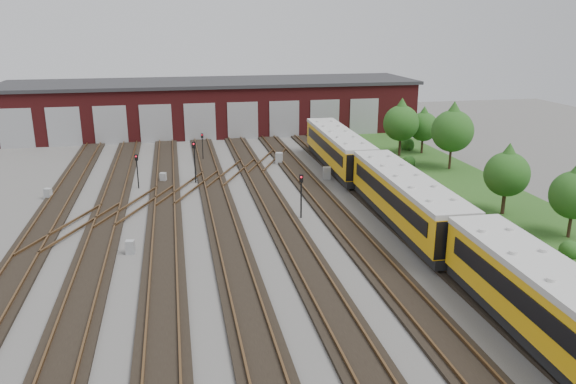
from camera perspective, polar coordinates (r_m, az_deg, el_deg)
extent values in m
plane|color=#4C4946|center=(34.59, -2.44, -5.87)|extent=(120.00, 120.00, 0.00)
cube|color=black|center=(35.37, -25.62, -6.93)|extent=(2.40, 70.00, 0.18)
cube|color=brown|center=(35.50, -26.78, -6.72)|extent=(0.10, 70.00, 0.15)
cube|color=brown|center=(35.13, -24.52, -6.65)|extent=(0.10, 70.00, 0.15)
cube|color=black|center=(34.57, -19.15, -6.70)|extent=(2.40, 70.00, 0.18)
cube|color=brown|center=(34.61, -20.36, -6.50)|extent=(0.10, 70.00, 0.15)
cube|color=brown|center=(34.40, -17.99, -6.40)|extent=(0.10, 70.00, 0.15)
cube|color=black|center=(34.21, -12.48, -6.38)|extent=(2.40, 70.00, 0.18)
cube|color=brown|center=(34.18, -13.70, -6.19)|extent=(0.10, 70.00, 0.15)
cube|color=brown|center=(34.13, -11.29, -6.06)|extent=(0.10, 70.00, 0.15)
cube|color=black|center=(34.32, -5.76, -5.97)|extent=(2.40, 70.00, 0.18)
cube|color=brown|center=(34.20, -6.97, -5.79)|extent=(0.10, 70.00, 0.15)
cube|color=brown|center=(34.33, -4.57, -5.63)|extent=(0.10, 70.00, 0.15)
cube|color=black|center=(34.89, 0.81, -5.49)|extent=(2.40, 70.00, 0.18)
cube|color=brown|center=(34.70, -0.35, -5.32)|extent=(0.10, 70.00, 0.15)
cube|color=brown|center=(34.98, 1.97, -5.14)|extent=(0.10, 70.00, 0.15)
cube|color=black|center=(35.91, 7.08, -4.96)|extent=(2.40, 70.00, 0.18)
cube|color=brown|center=(35.63, 5.99, -4.81)|extent=(0.10, 70.00, 0.15)
cube|color=brown|center=(36.07, 8.18, -4.62)|extent=(0.10, 70.00, 0.15)
cube|color=black|center=(37.32, 12.94, -4.41)|extent=(2.40, 70.00, 0.18)
cube|color=brown|center=(36.98, 11.94, -4.27)|extent=(0.10, 70.00, 0.15)
cube|color=brown|center=(37.56, 13.95, -4.08)|extent=(0.10, 70.00, 0.15)
cube|color=black|center=(39.09, 18.30, -3.87)|extent=(2.40, 70.00, 0.18)
cube|color=brown|center=(38.70, 17.40, -3.73)|extent=(0.10, 70.00, 0.15)
cube|color=brown|center=(39.39, 19.23, -3.55)|extent=(0.10, 70.00, 0.15)
cube|color=brown|center=(43.64, -15.02, -1.20)|extent=(5.40, 9.62, 0.15)
cube|color=brown|center=(47.37, -9.96, 0.55)|extent=(5.40, 9.62, 0.15)
cube|color=brown|center=(51.46, -5.67, 2.04)|extent=(5.40, 9.62, 0.15)
cube|color=brown|center=(40.36, -20.98, -3.25)|extent=(5.40, 9.62, 0.15)
cube|color=brown|center=(55.82, -2.02, 3.29)|extent=(5.40, 9.62, 0.15)
cube|color=#571517|center=(72.43, -7.61, 8.51)|extent=(50.00, 12.00, 6.00)
cube|color=#29292B|center=(72.04, -7.71, 10.99)|extent=(51.00, 12.50, 0.40)
cube|color=#9A9B9F|center=(68.59, -25.93, 5.82)|extent=(3.60, 0.12, 4.40)
cube|color=#9A9B9F|center=(67.52, -21.81, 6.16)|extent=(3.60, 0.12, 4.40)
cube|color=#9A9B9F|center=(66.81, -17.57, 6.48)|extent=(3.60, 0.12, 4.40)
cube|color=#9A9B9F|center=(66.47, -13.26, 6.77)|extent=(3.60, 0.12, 4.40)
cube|color=#9A9B9F|center=(66.50, -8.92, 7.02)|extent=(3.60, 0.12, 4.40)
cube|color=#9A9B9F|center=(66.91, -4.62, 7.22)|extent=(3.60, 0.12, 4.40)
cube|color=#9A9B9F|center=(67.69, -0.38, 7.39)|extent=(3.60, 0.12, 4.40)
cube|color=#9A9B9F|center=(68.82, 3.74, 7.51)|extent=(3.60, 0.12, 4.40)
cube|color=#9A9B9F|center=(70.29, 7.72, 7.59)|extent=(3.60, 0.12, 4.40)
cube|color=#1B4517|center=(49.75, 17.72, 0.51)|extent=(8.00, 55.00, 0.05)
cube|color=black|center=(26.39, 25.70, -13.79)|extent=(2.98, 15.79, 0.63)
cube|color=#E9A00C|center=(25.71, 26.12, -10.96)|extent=(3.29, 15.80, 2.30)
cube|color=beige|center=(25.17, 26.51, -8.30)|extent=(3.40, 15.81, 0.31)
cube|color=black|center=(24.85, 23.55, -10.91)|extent=(0.57, 13.82, 0.89)
cube|color=black|center=(38.94, 11.73, -2.56)|extent=(2.98, 15.79, 0.63)
cube|color=#E9A00C|center=(38.49, 11.85, -0.50)|extent=(3.29, 15.80, 2.30)
cube|color=beige|center=(38.12, 11.97, 1.38)|extent=(3.40, 15.81, 0.31)
cube|color=black|center=(37.94, 9.93, -0.22)|extent=(0.57, 13.82, 0.89)
cube|color=black|center=(38.92, 13.78, -0.02)|extent=(0.57, 13.82, 0.89)
cube|color=black|center=(53.37, 5.06, 3.03)|extent=(2.98, 15.79, 0.63)
cube|color=#E9A00C|center=(53.04, 5.10, 4.57)|extent=(3.29, 15.80, 2.30)
cube|color=beige|center=(52.78, 5.13, 5.95)|extent=(3.40, 15.81, 0.31)
cube|color=black|center=(52.66, 3.64, 4.80)|extent=(0.57, 13.82, 0.89)
cube|color=black|center=(53.34, 6.55, 4.88)|extent=(0.57, 13.82, 0.89)
cylinder|color=black|center=(48.39, -15.03, 1.74)|extent=(0.10, 0.10, 2.41)
cube|color=black|center=(48.04, -15.16, 3.42)|extent=(0.27, 0.18, 0.50)
sphere|color=red|center=(47.92, -15.17, 3.51)|extent=(0.12, 0.12, 0.12)
cylinder|color=black|center=(48.96, -9.43, 2.66)|extent=(0.11, 0.11, 3.05)
cube|color=black|center=(48.56, -9.53, 4.73)|extent=(0.32, 0.24, 0.57)
sphere|color=red|center=(48.42, -9.53, 4.83)|extent=(0.14, 0.14, 0.14)
cylinder|color=black|center=(57.00, -8.66, 4.32)|extent=(0.09, 0.09, 2.32)
cube|color=black|center=(56.72, -8.72, 5.68)|extent=(0.24, 0.18, 0.43)
sphere|color=red|center=(56.62, -8.72, 5.75)|extent=(0.10, 0.10, 0.10)
cylinder|color=black|center=(39.62, 1.34, -0.82)|extent=(0.11, 0.11, 2.64)
cube|color=black|center=(39.16, 1.36, 1.40)|extent=(0.31, 0.24, 0.56)
sphere|color=red|center=(39.03, 1.40, 1.52)|extent=(0.13, 0.13, 0.13)
cube|color=#97999B|center=(47.92, -23.20, -0.17)|extent=(0.65, 0.61, 0.88)
cube|color=#97999B|center=(49.88, -12.57, 1.44)|extent=(0.62, 0.56, 0.85)
cube|color=#97999B|center=(35.09, -15.73, -5.43)|extent=(0.58, 0.51, 0.85)
cube|color=#97999B|center=(55.18, -0.90, 3.46)|extent=(0.81, 0.74, 1.11)
cube|color=#97999B|center=(49.82, 3.96, 1.93)|extent=(0.74, 0.65, 1.09)
cylinder|color=#322016|center=(59.46, 11.27, 4.49)|extent=(0.25, 0.25, 1.88)
sphere|color=#1D4A15|center=(58.99, 11.41, 6.87)|extent=(3.65, 3.65, 3.65)
cone|color=#1D4A15|center=(58.78, 11.48, 8.12)|extent=(3.13, 3.13, 2.61)
cylinder|color=#322016|center=(61.14, 13.45, 4.54)|extent=(0.24, 0.24, 1.57)
sphere|color=#1D4A15|center=(60.74, 13.59, 6.46)|extent=(3.04, 3.04, 3.04)
cone|color=#1D4A15|center=(60.56, 13.66, 7.47)|extent=(2.61, 2.61, 2.17)
cylinder|color=#322016|center=(55.10, 16.13, 3.24)|extent=(0.23, 0.23, 2.00)
sphere|color=#1D4A15|center=(54.56, 16.36, 5.97)|extent=(3.90, 3.90, 3.90)
cone|color=#1D4A15|center=(54.33, 16.48, 7.41)|extent=(3.34, 3.34, 2.78)
cylinder|color=#322016|center=(43.38, 21.04, -1.09)|extent=(0.27, 0.27, 1.64)
sphere|color=#1D4A15|center=(42.80, 21.34, 1.70)|extent=(3.19, 3.19, 3.19)
cone|color=#1D4A15|center=(42.54, 21.50, 3.18)|extent=(2.73, 2.73, 2.28)
cylinder|color=#322016|center=(40.39, 26.69, -3.13)|extent=(0.21, 0.21, 1.58)
sphere|color=#1D4A15|center=(39.78, 27.09, -0.28)|extent=(3.07, 3.07, 3.07)
sphere|color=#1D4A15|center=(37.23, 26.71, -5.07)|extent=(1.20, 1.20, 1.20)
sphere|color=#1D4A15|center=(55.37, 12.18, 3.19)|extent=(1.24, 1.24, 1.24)
sphere|color=#1D4A15|center=(62.69, 12.04, 4.91)|extent=(1.52, 1.52, 1.52)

